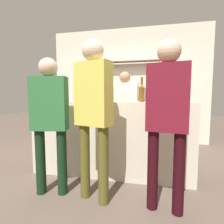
{
  "coord_description": "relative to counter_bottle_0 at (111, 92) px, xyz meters",
  "views": [
    {
      "loc": [
        0.55,
        -2.54,
        1.16
      ],
      "look_at": [
        0.0,
        0.0,
        0.91
      ],
      "focal_mm": 28.0,
      "sensor_mm": 36.0,
      "label": 1
    }
  ],
  "objects": [
    {
      "name": "back_wall",
      "position": [
        -0.0,
        2.0,
        0.19
      ],
      "size": [
        3.87,
        0.12,
        2.8
      ],
      "primitive_type": "cube",
      "color": "beige",
      "rests_on": "ground_plane"
    },
    {
      "name": "back_shelf",
      "position": [
        0.0,
        1.82,
        0.09
      ],
      "size": [
        2.25,
        0.18,
        1.98
      ],
      "color": "brown",
      "rests_on": "ground_plane"
    },
    {
      "name": "customer_center",
      "position": [
        -0.04,
        -0.7,
        -0.17
      ],
      "size": [
        0.43,
        0.29,
        1.73
      ],
      "rotation": [
        0.0,
        0.0,
        1.24
      ],
      "color": "brown",
      "rests_on": "ground_plane"
    },
    {
      "name": "ice_bucket",
      "position": [
        -0.23,
        0.22,
        -0.03
      ],
      "size": [
        0.21,
        0.21,
        0.22
      ],
      "color": "#846647",
      "rests_on": "bar_counter"
    },
    {
      "name": "counter_bottle_1",
      "position": [
        -0.27,
        0.02,
        0.0
      ],
      "size": [
        0.08,
        0.08,
        0.36
      ],
      "color": "brown",
      "rests_on": "bar_counter"
    },
    {
      "name": "counter_bottle_4",
      "position": [
        -0.9,
        0.03,
        -0.02
      ],
      "size": [
        0.07,
        0.07,
        0.3
      ],
      "color": "silver",
      "rests_on": "bar_counter"
    },
    {
      "name": "counter_bottle_3",
      "position": [
        0.44,
        -0.12,
        -0.01
      ],
      "size": [
        0.08,
        0.08,
        0.32
      ],
      "color": "brown",
      "rests_on": "bar_counter"
    },
    {
      "name": "customer_left",
      "position": [
        -0.57,
        -0.68,
        -0.28
      ],
      "size": [
        0.42,
        0.24,
        1.57
      ],
      "rotation": [
        0.0,
        0.0,
        1.74
      ],
      "color": "black",
      "rests_on": "ground_plane"
    },
    {
      "name": "bar_counter",
      "position": [
        -0.0,
        0.07,
        -0.67
      ],
      "size": [
        2.27,
        0.65,
        1.07
      ],
      "primitive_type": "cube",
      "color": "beige",
      "rests_on": "ground_plane"
    },
    {
      "name": "server_behind_counter",
      "position": [
        0.08,
        0.82,
        -0.29
      ],
      "size": [
        0.5,
        0.23,
        1.6
      ],
      "rotation": [
        0.0,
        0.0,
        -1.61
      ],
      "color": "#575347",
      "rests_on": "ground_plane"
    },
    {
      "name": "ground_plane",
      "position": [
        -0.0,
        0.07,
        -1.21
      ],
      "size": [
        16.0,
        16.0,
        0.0
      ],
      "primitive_type": "plane",
      "color": "brown"
    },
    {
      "name": "customer_right",
      "position": [
        0.71,
        -0.73,
        -0.2
      ],
      "size": [
        0.41,
        0.23,
        1.67
      ],
      "rotation": [
        0.0,
        0.0,
        1.41
      ],
      "color": "black",
      "rests_on": "ground_plane"
    },
    {
      "name": "wine_glass",
      "position": [
        -0.55,
        0.17,
        -0.02
      ],
      "size": [
        0.09,
        0.09,
        0.15
      ],
      "color": "silver",
      "rests_on": "bar_counter"
    },
    {
      "name": "cork_jar",
      "position": [
        0.61,
        -0.01,
        -0.05
      ],
      "size": [
        0.14,
        0.14,
        0.17
      ],
      "color": "silver",
      "rests_on": "bar_counter"
    },
    {
      "name": "counter_bottle_0",
      "position": [
        0.0,
        0.0,
        0.0
      ],
      "size": [
        0.09,
        0.09,
        0.34
      ],
      "color": "silver",
      "rests_on": "bar_counter"
    },
    {
      "name": "counter_bottle_2",
      "position": [
        0.62,
        0.14,
        0.0
      ],
      "size": [
        0.09,
        0.09,
        0.36
      ],
      "color": "black",
      "rests_on": "bar_counter"
    }
  ]
}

